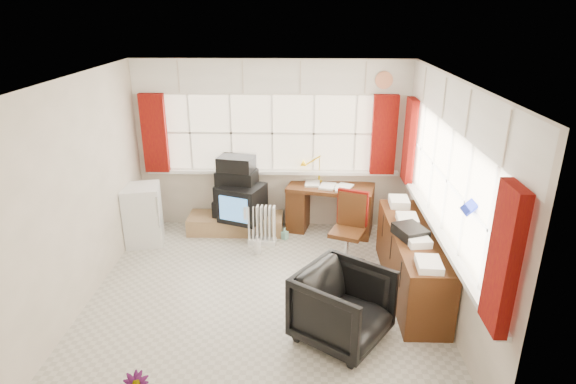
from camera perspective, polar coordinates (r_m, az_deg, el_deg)
name	(u,v)px	position (r m, az deg, el deg)	size (l,w,h in m)	color
ground	(264,295)	(5.78, -2.91, -12.13)	(4.00, 4.00, 0.00)	beige
room_walls	(261,175)	(5.11, -3.22, 2.07)	(4.00, 4.00, 4.00)	beige
window_back	(273,167)	(7.13, -1.84, 2.96)	(3.70, 0.12, 3.60)	#FFECC9
window_right	(440,224)	(5.51, 17.52, -3.68)	(0.12, 3.70, 3.60)	#FFECC9
curtains	(342,154)	(6.01, 6.38, 4.45)	(3.83, 3.83, 1.15)	maroon
overhead_cabinets	(349,89)	(5.89, 7.20, 12.02)	(3.98, 3.98, 0.48)	white
desk	(330,206)	(7.18, 5.02, -1.64)	(1.34, 0.87, 0.74)	#502E12
desk_lamp	(319,163)	(7.15, 3.75, 3.40)	(0.16, 0.14, 0.41)	yellow
task_chair	(350,226)	(6.26, 7.32, -4.03)	(0.54, 0.55, 0.99)	black
office_chair	(343,306)	(4.95, 6.51, -13.32)	(0.81, 0.83, 0.76)	black
radiator	(262,229)	(6.81, -3.11, -4.36)	(0.40, 0.20, 0.58)	white
credenza	(411,260)	(5.88, 14.40, -7.78)	(0.50, 2.00, 0.85)	#502E12
file_tray	(410,232)	(5.57, 14.28, -4.58)	(0.28, 0.37, 0.12)	black
tv_bench	(236,223)	(7.27, -6.21, -3.71)	(1.40, 0.50, 0.25)	#A18050
crt_tv	(242,203)	(7.00, -5.44, -1.27)	(0.73, 0.70, 0.52)	black
hifi_stack	(237,189)	(7.09, -6.03, 0.36)	(0.74, 0.55, 0.91)	black
mini_fridge	(143,215)	(7.08, -16.82, -2.60)	(0.60, 0.60, 0.85)	white
spray_bottle_a	(257,245)	(6.59, -3.64, -6.27)	(0.10, 0.11, 0.27)	silver
spray_bottle_b	(285,233)	(7.00, -0.38, -4.93)	(0.08, 0.08, 0.18)	#95DECA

